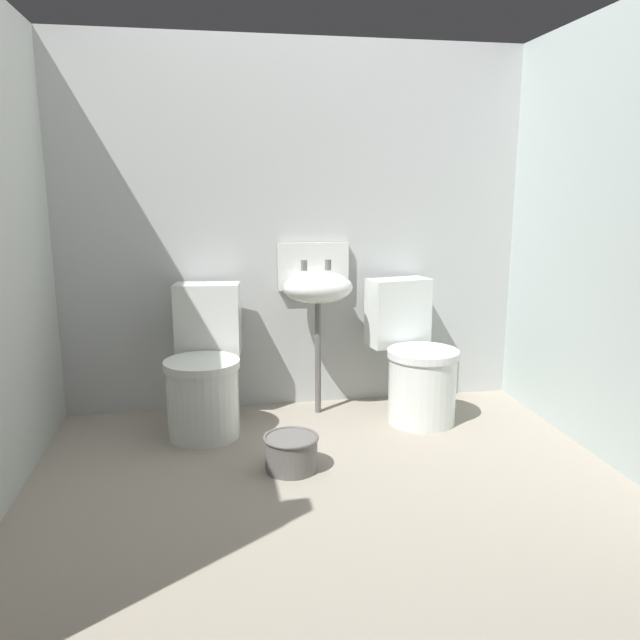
{
  "coord_description": "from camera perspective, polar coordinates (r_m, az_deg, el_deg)",
  "views": [
    {
      "loc": [
        -0.49,
        -2.54,
        1.31
      ],
      "look_at": [
        0.0,
        0.28,
        0.7
      ],
      "focal_mm": 35.13,
      "sensor_mm": 36.0,
      "label": 1
    }
  ],
  "objects": [
    {
      "name": "ground_plane",
      "position": [
        2.92,
        0.97,
        -15.51
      ],
      "size": [
        3.12,
        2.63,
        0.08
      ],
      "primitive_type": "cube",
      "color": "gray"
    },
    {
      "name": "wall_back",
      "position": [
        3.75,
        -2.34,
        8.29
      ],
      "size": [
        3.12,
        0.1,
        2.13
      ],
      "primitive_type": "cube",
      "color": "#B6BAB8",
      "rests_on": "ground"
    },
    {
      "name": "wall_right",
      "position": [
        3.26,
        25.96,
        6.52
      ],
      "size": [
        0.1,
        2.43,
        2.13
      ],
      "primitive_type": "cube",
      "color": "#B1BFBC",
      "rests_on": "ground"
    },
    {
      "name": "toilet_left",
      "position": [
        3.46,
        -10.47,
        -4.8
      ],
      "size": [
        0.45,
        0.63,
        0.78
      ],
      "rotation": [
        0.0,
        0.0,
        3.01
      ],
      "color": "silver",
      "rests_on": "ground"
    },
    {
      "name": "toilet_right",
      "position": [
        3.63,
        8.62,
        -3.89
      ],
      "size": [
        0.49,
        0.66,
        0.78
      ],
      "rotation": [
        0.0,
        0.0,
        3.35
      ],
      "color": "white",
      "rests_on": "ground"
    },
    {
      "name": "sink",
      "position": [
        3.59,
        -0.27,
        3.14
      ],
      "size": [
        0.42,
        0.35,
        0.99
      ],
      "color": "#63615D",
      "rests_on": "ground"
    },
    {
      "name": "bucket",
      "position": [
        3.01,
        -2.64,
        -11.91
      ],
      "size": [
        0.26,
        0.26,
        0.17
      ],
      "color": "#63615D",
      "rests_on": "ground"
    }
  ]
}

